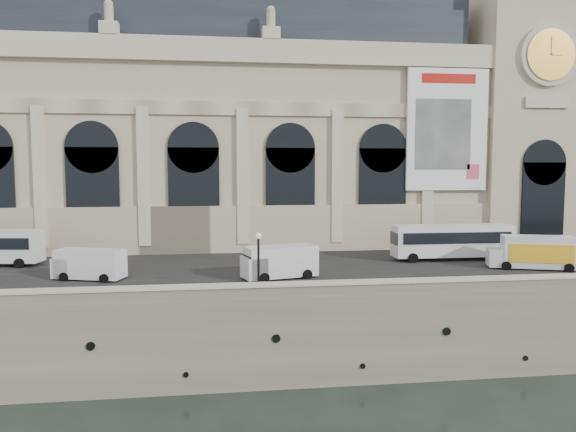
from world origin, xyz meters
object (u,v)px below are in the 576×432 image
van_b (277,262)px  lamp_right (258,264)px  van_c (86,264)px  bus_right (452,241)px  box_truck (533,253)px

van_b → lamp_right: bearing=-108.8°
van_b → van_c: bearing=173.5°
van_c → bus_right: bearing=8.5°
van_c → van_b: bearing=-6.5°
bus_right → van_b: 19.10m
van_b → box_truck: box_truck is taller
van_b → van_c: 15.27m
van_c → lamp_right: (13.25, -7.35, 0.97)m
van_c → box_truck: 38.19m
bus_right → van_c: bus_right is taller
bus_right → box_truck: bearing=-46.8°
box_truck → lamp_right: lamp_right is taller
van_b → bus_right: bearing=20.5°
van_b → lamp_right: size_ratio=1.42×
bus_right → van_c: bearing=-171.5°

